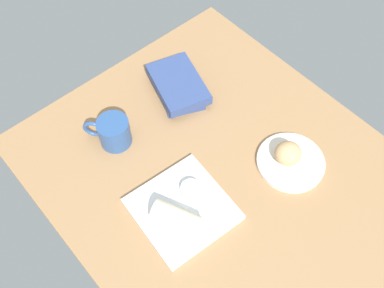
{
  "coord_description": "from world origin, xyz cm",
  "views": [
    {
      "loc": [
        38.82,
        -46.94,
        114.25
      ],
      "look_at": [
        -12.88,
        -1.5,
        7.0
      ],
      "focal_mm": 41.35,
      "sensor_mm": 36.0,
      "label": 1
    }
  ],
  "objects_px": {
    "square_plate": "(183,209)",
    "coffee_mug": "(113,132)",
    "breakfast_wrap": "(176,218)",
    "round_plate": "(291,162)",
    "sauce_cup": "(191,189)",
    "scone_pastry": "(288,153)",
    "book_stack": "(178,86)"
  },
  "relations": [
    {
      "from": "scone_pastry",
      "to": "sauce_cup",
      "type": "distance_m",
      "value": 0.29
    },
    {
      "from": "breakfast_wrap",
      "to": "coffee_mug",
      "type": "height_order",
      "value": "coffee_mug"
    },
    {
      "from": "round_plate",
      "to": "scone_pastry",
      "type": "distance_m",
      "value": 0.04
    },
    {
      "from": "sauce_cup",
      "to": "book_stack",
      "type": "height_order",
      "value": "book_stack"
    },
    {
      "from": "sauce_cup",
      "to": "coffee_mug",
      "type": "bearing_deg",
      "value": -169.48
    },
    {
      "from": "breakfast_wrap",
      "to": "coffee_mug",
      "type": "bearing_deg",
      "value": -120.68
    },
    {
      "from": "round_plate",
      "to": "square_plate",
      "type": "distance_m",
      "value": 0.34
    },
    {
      "from": "square_plate",
      "to": "book_stack",
      "type": "xyz_separation_m",
      "value": [
        -0.32,
        0.26,
        0.02
      ]
    },
    {
      "from": "square_plate",
      "to": "breakfast_wrap",
      "type": "bearing_deg",
      "value": -64.44
    },
    {
      "from": "square_plate",
      "to": "coffee_mug",
      "type": "relative_size",
      "value": 1.93
    },
    {
      "from": "sauce_cup",
      "to": "round_plate",
      "type": "bearing_deg",
      "value": 67.64
    },
    {
      "from": "book_stack",
      "to": "scone_pastry",
      "type": "bearing_deg",
      "value": 9.04
    },
    {
      "from": "coffee_mug",
      "to": "sauce_cup",
      "type": "bearing_deg",
      "value": 10.52
    },
    {
      "from": "round_plate",
      "to": "breakfast_wrap",
      "type": "xyz_separation_m",
      "value": [
        -0.07,
        -0.37,
        0.04
      ]
    },
    {
      "from": "book_stack",
      "to": "coffee_mug",
      "type": "bearing_deg",
      "value": -86.32
    },
    {
      "from": "scone_pastry",
      "to": "square_plate",
      "type": "bearing_deg",
      "value": -103.62
    },
    {
      "from": "round_plate",
      "to": "coffee_mug",
      "type": "bearing_deg",
      "value": -140.1
    },
    {
      "from": "sauce_cup",
      "to": "breakfast_wrap",
      "type": "bearing_deg",
      "value": -64.44
    },
    {
      "from": "sauce_cup",
      "to": "book_stack",
      "type": "distance_m",
      "value": 0.37
    },
    {
      "from": "round_plate",
      "to": "book_stack",
      "type": "bearing_deg",
      "value": -170.43
    },
    {
      "from": "square_plate",
      "to": "coffee_mug",
      "type": "distance_m",
      "value": 0.31
    },
    {
      "from": "breakfast_wrap",
      "to": "book_stack",
      "type": "distance_m",
      "value": 0.45
    },
    {
      "from": "round_plate",
      "to": "square_plate",
      "type": "bearing_deg",
      "value": -105.6
    },
    {
      "from": "round_plate",
      "to": "sauce_cup",
      "type": "bearing_deg",
      "value": -112.36
    },
    {
      "from": "round_plate",
      "to": "sauce_cup",
      "type": "distance_m",
      "value": 0.3
    },
    {
      "from": "square_plate",
      "to": "scone_pastry",
      "type": "bearing_deg",
      "value": 76.38
    },
    {
      "from": "round_plate",
      "to": "breakfast_wrap",
      "type": "relative_size",
      "value": 1.57
    },
    {
      "from": "scone_pastry",
      "to": "book_stack",
      "type": "distance_m",
      "value": 0.41
    },
    {
      "from": "book_stack",
      "to": "coffee_mug",
      "type": "relative_size",
      "value": 1.93
    },
    {
      "from": "round_plate",
      "to": "book_stack",
      "type": "xyz_separation_m",
      "value": [
        -0.41,
        -0.07,
        0.02
      ]
    },
    {
      "from": "scone_pastry",
      "to": "sauce_cup",
      "type": "relative_size",
      "value": 1.35
    },
    {
      "from": "coffee_mug",
      "to": "breakfast_wrap",
      "type": "bearing_deg",
      "value": -6.23
    }
  ]
}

